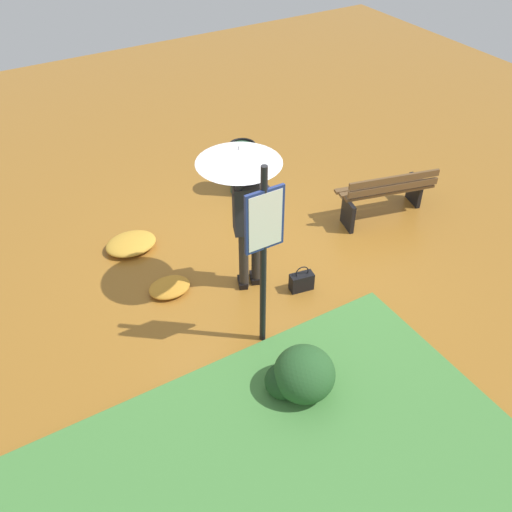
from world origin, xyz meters
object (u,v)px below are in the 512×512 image
object	(u,v)px
handbag	(302,281)
park_bench	(386,193)
person_with_umbrella	(244,183)
trash_bin	(243,168)
info_sign_post	(264,240)

from	to	relation	value
handbag	park_bench	xyz separation A→B (m)	(-1.98, -0.75, 0.28)
person_with_umbrella	trash_bin	distance (m)	2.56
person_with_umbrella	handbag	xyz separation A→B (m)	(-0.59, 0.41, -1.42)
trash_bin	info_sign_post	bearing A→B (deg)	64.52
trash_bin	park_bench	bearing A→B (deg)	131.18
person_with_umbrella	handbag	world-z (taller)	person_with_umbrella
park_bench	trash_bin	distance (m)	2.22
person_with_umbrella	handbag	bearing A→B (deg)	145.64
trash_bin	handbag	bearing A→B (deg)	77.98
park_bench	trash_bin	size ratio (longest dim) A/B	1.71
handbag	trash_bin	world-z (taller)	trash_bin
handbag	trash_bin	xyz separation A→B (m)	(-0.51, -2.42, 0.29)
info_sign_post	handbag	xyz separation A→B (m)	(-0.87, -0.50, -1.32)
handbag	park_bench	world-z (taller)	park_bench
person_with_umbrella	park_bench	distance (m)	2.84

